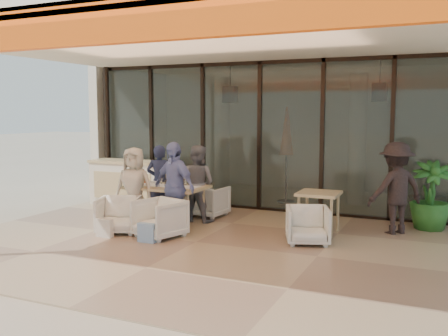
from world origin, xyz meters
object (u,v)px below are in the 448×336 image
(diner_navy, at_px, (160,182))
(diner_grey, at_px, (197,184))
(side_table, at_px, (319,198))
(chair_far_right, at_px, (208,200))
(host_counter, at_px, (130,183))
(diner_cream, at_px, (134,188))
(chair_near_right, at_px, (160,217))
(diner_periwinkle, at_px, (174,187))
(dining_table, at_px, (166,189))
(side_chair, at_px, (308,224))
(chair_near_left, at_px, (118,213))
(standing_woman, at_px, (396,189))
(potted_palm, at_px, (431,196))
(chair_far_left, at_px, (172,197))

(diner_navy, xyz_separation_m, diner_grey, (0.84, 0.00, 0.01))
(diner_navy, xyz_separation_m, side_table, (3.23, -0.01, -0.10))
(chair_far_right, height_order, side_table, side_table)
(host_counter, bearing_deg, chair_far_right, -9.02)
(diner_cream, distance_m, side_table, 3.35)
(chair_near_right, height_order, diner_periwinkle, diner_periwinkle)
(dining_table, xyz_separation_m, diner_cream, (-0.41, -0.46, 0.06))
(diner_cream, relative_size, side_chair, 2.18)
(diner_cream, bearing_deg, chair_near_right, -41.43)
(chair_near_left, relative_size, side_table, 0.96)
(chair_near_left, bearing_deg, standing_woman, 1.28)
(host_counter, distance_m, diner_periwinkle, 2.78)
(dining_table, relative_size, diner_grey, 1.00)
(potted_palm, bearing_deg, standing_woman, -134.42)
(potted_palm, bearing_deg, side_table, -148.56)
(diner_periwinkle, bearing_deg, chair_near_left, -131.94)
(host_counter, height_order, chair_near_right, host_counter)
(host_counter, height_order, diner_grey, diner_grey)
(chair_far_left, height_order, standing_woman, standing_woman)
(diner_cream, height_order, potted_palm, diner_cream)
(chair_near_right, distance_m, potted_palm, 4.85)
(chair_near_right, xyz_separation_m, diner_grey, (0.00, 1.40, 0.38))
(diner_grey, height_order, diner_cream, diner_grey)
(chair_far_left, height_order, chair_near_right, chair_near_right)
(diner_cream, bearing_deg, host_counter, 116.35)
(side_table, distance_m, side_chair, 0.81)
(chair_far_left, relative_size, standing_woman, 0.44)
(chair_near_left, height_order, side_chair, chair_near_left)
(diner_periwinkle, relative_size, potted_palm, 1.28)
(side_chair, relative_size, standing_woman, 0.42)
(side_table, height_order, standing_woman, standing_woman)
(host_counter, bearing_deg, chair_near_left, -59.63)
(chair_near_right, relative_size, diner_periwinkle, 0.46)
(diner_navy, relative_size, diner_grey, 0.99)
(side_table, bearing_deg, diner_navy, 179.77)
(dining_table, xyz_separation_m, diner_grey, (0.43, 0.44, 0.07))
(chair_near_left, relative_size, side_chair, 1.04)
(chair_near_left, height_order, side_table, side_table)
(dining_table, xyz_separation_m, chair_far_right, (0.43, 0.94, -0.34))
(host_counter, relative_size, chair_near_right, 2.52)
(chair_far_right, bearing_deg, chair_near_left, 72.12)
(chair_near_left, xyz_separation_m, chair_near_right, (0.84, 0.00, 0.01))
(chair_near_right, xyz_separation_m, diner_cream, (-0.84, 0.50, 0.38))
(standing_woman, relative_size, potted_palm, 1.29)
(chair_far_right, bearing_deg, side_chair, 158.10)
(chair_far_left, height_order, diner_cream, diner_cream)
(diner_cream, bearing_deg, chair_near_left, -100.67)
(chair_far_right, bearing_deg, chair_near_right, 95.97)
(standing_woman, xyz_separation_m, potted_palm, (0.55, 0.56, -0.18))
(diner_grey, relative_size, potted_palm, 1.19)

